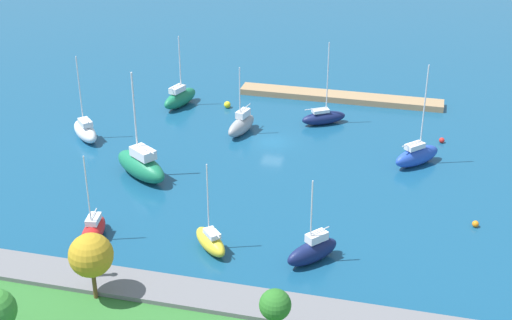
% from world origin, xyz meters
% --- Properties ---
extents(water, '(160.00, 160.00, 0.00)m').
position_xyz_m(water, '(0.00, 0.00, 0.00)').
color(water, navy).
rests_on(water, ground).
extents(pier_dock, '(27.31, 2.90, 0.81)m').
position_xyz_m(pier_dock, '(-5.90, -15.38, 0.40)').
color(pier_dock, '#997A56').
rests_on(pier_dock, ground).
extents(breakwater, '(58.38, 3.70, 1.44)m').
position_xyz_m(breakwater, '(0.00, 31.93, 0.72)').
color(breakwater, slate).
rests_on(breakwater, ground).
extents(harbor_beacon, '(0.56, 0.56, 3.73)m').
position_xyz_m(harbor_beacon, '(8.04, 31.93, 3.59)').
color(harbor_beacon, silver).
rests_on(harbor_beacon, breakwater).
extents(park_tree_east, '(2.30, 2.30, 4.77)m').
position_xyz_m(park_tree_east, '(-8.34, 36.05, 4.63)').
color(park_tree_east, brown).
rests_on(park_tree_east, shoreline_park).
extents(park_tree_midwest, '(3.48, 3.48, 5.75)m').
position_xyz_m(park_tree_midwest, '(6.62, 34.00, 5.04)').
color(park_tree_midwest, brown).
rests_on(park_tree_midwest, shoreline_park).
extents(sailboat_navy_west_end, '(4.74, 5.14, 8.13)m').
position_xyz_m(sailboat_navy_west_end, '(-8.91, 23.39, 1.14)').
color(sailboat_navy_west_end, '#141E4C').
rests_on(sailboat_navy_west_end, water).
extents(sailboat_green_east_end, '(8.00, 6.62, 11.81)m').
position_xyz_m(sailboat_green_east_end, '(11.62, 12.19, 1.49)').
color(sailboat_green_east_end, '#19724C').
rests_on(sailboat_green_east_end, water).
extents(sailboat_white_lone_north, '(5.43, 5.45, 10.28)m').
position_xyz_m(sailboat_white_lone_north, '(21.80, 4.68, 1.14)').
color(sailboat_white_lone_north, white).
rests_on(sailboat_white_lone_north, water).
extents(sailboat_yellow_far_north, '(4.50, 4.60, 8.56)m').
position_xyz_m(sailboat_yellow_far_north, '(0.28, 23.84, 0.96)').
color(sailboat_yellow_far_north, yellow).
rests_on(sailboat_yellow_far_north, water).
extents(sailboat_red_inner_mooring, '(2.60, 5.38, 8.68)m').
position_xyz_m(sailboat_red_inner_mooring, '(11.31, 24.66, 0.90)').
color(sailboat_red_inner_mooring, red).
rests_on(sailboat_red_inner_mooring, water).
extents(sailboat_blue_lone_south, '(5.50, 5.73, 11.60)m').
position_xyz_m(sailboat_blue_lone_south, '(-16.83, 2.01, 1.19)').
color(sailboat_blue_lone_south, '#2347B2').
rests_on(sailboat_blue_lone_south, water).
extents(sailboat_gray_center_basin, '(3.00, 5.98, 8.51)m').
position_xyz_m(sailboat_gray_center_basin, '(4.21, -1.51, 1.16)').
color(sailboat_gray_center_basin, gray).
rests_on(sailboat_gray_center_basin, water).
extents(sailboat_navy_by_breakwater, '(5.81, 4.49, 10.54)m').
position_xyz_m(sailboat_navy_by_breakwater, '(-5.00, -6.73, 0.92)').
color(sailboat_navy_by_breakwater, '#141E4C').
rests_on(sailboat_navy_by_breakwater, water).
extents(sailboat_green_along_channel, '(3.72, 6.63, 9.45)m').
position_xyz_m(sailboat_green_along_channel, '(14.34, -7.99, 1.22)').
color(sailboat_green_along_channel, '#19724C').
rests_on(sailboat_green_along_channel, water).
extents(mooring_buoy_yellow, '(0.88, 0.88, 0.88)m').
position_xyz_m(mooring_buoy_yellow, '(8.14, -8.97, 0.44)').
color(mooring_buoy_yellow, yellow).
rests_on(mooring_buoy_yellow, water).
extents(mooring_buoy_red, '(0.64, 0.64, 0.64)m').
position_xyz_m(mooring_buoy_red, '(-19.50, -4.61, 0.32)').
color(mooring_buoy_red, red).
rests_on(mooring_buoy_red, water).
extents(mooring_buoy_orange, '(0.64, 0.64, 0.64)m').
position_xyz_m(mooring_buoy_orange, '(-22.94, 13.96, 0.32)').
color(mooring_buoy_orange, orange).
rests_on(mooring_buoy_orange, water).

